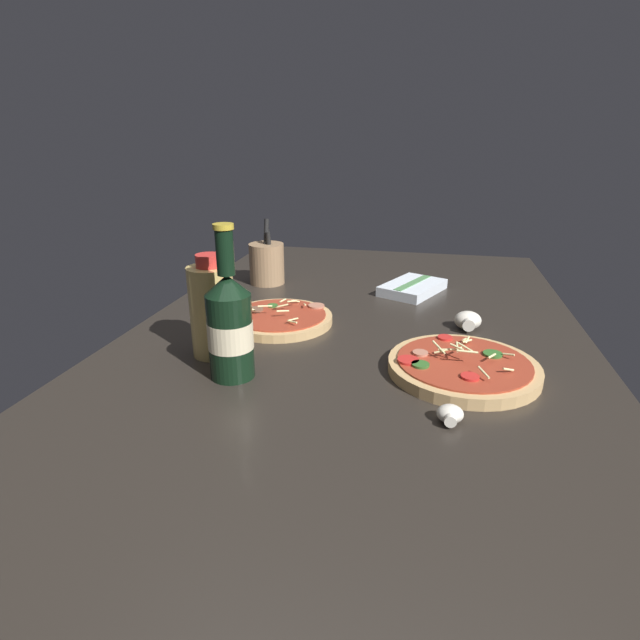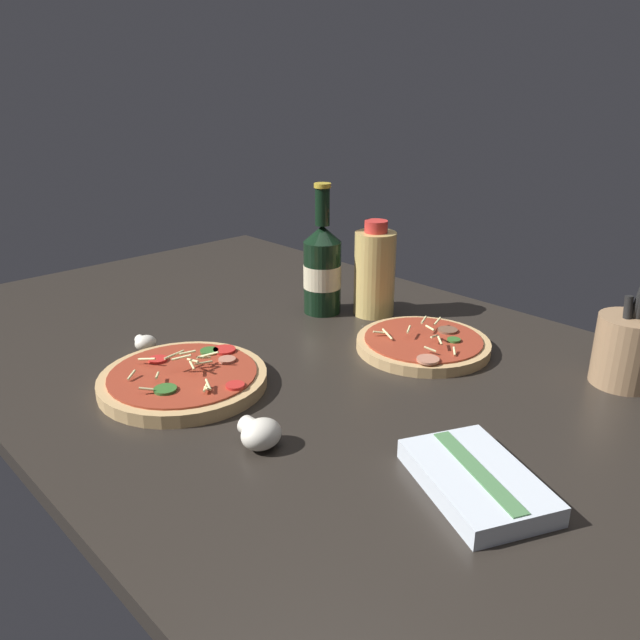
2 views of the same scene
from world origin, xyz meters
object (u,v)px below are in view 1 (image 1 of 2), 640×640
Objects in this scene: oil_bottle at (212,310)px; beer_bottle at (230,325)px; mushroom_right at (468,321)px; utensil_crock at (267,263)px; dish_towel at (413,288)px; pizza_far at (279,318)px; pizza_near at (463,367)px; mushroom_left at (450,414)px.

beer_bottle is at bearing -140.16° from oil_bottle.
utensil_crock is at bearing 64.85° from mushroom_right.
dish_towel is (-0.20, -38.02, -4.28)cm from utensil_crock.
pizza_far is 1.32× the size of utensil_crock.
oil_bottle is at bearing 91.71° from pizza_near.
pizza_far reaches higher than mushroom_left.
oil_bottle is at bearing 158.57° from pizza_far.
oil_bottle is at bearing 143.66° from dish_towel.
dish_towel is at bearing 12.88° from pizza_near.
utensil_crock is at bearing 22.45° from pizza_far.
beer_bottle is at bearing -168.07° from utensil_crock.
beer_bottle reaches higher than pizza_far.
dish_towel is (43.87, 10.03, 0.09)cm from pizza_near.
oil_bottle is 1.08× the size of utensil_crock.
mushroom_left is (-7.06, -34.37, -7.66)cm from beer_bottle.
mushroom_right is at bearing -6.85° from mushroom_left.
pizza_near is at bearing -167.12° from dish_towel.
beer_bottle is at bearing 78.39° from mushroom_left.
pizza_far is 0.90× the size of beer_bottle.
oil_bottle is 4.74× the size of mushroom_left.
mushroom_left is at bearing -133.33° from pizza_far.
pizza_near reaches higher than mushroom_left.
pizza_near is 1.22× the size of dish_towel.
dish_towel is (23.25, 11.95, -0.66)cm from mushroom_right.
pizza_far is 20.01cm from oil_bottle.
oil_bottle is 0.90× the size of dish_towel.
pizza_near is 1.35× the size of oil_bottle.
dish_towel is (45.16, -33.22, -7.18)cm from oil_bottle.
pizza_far is 1.22× the size of oil_bottle.
beer_bottle reaches higher than mushroom_right.
pizza_far is 30.68cm from utensil_crock.
utensil_crock is (45.36, 4.80, -2.91)cm from oil_bottle.
oil_bottle is (-17.31, 6.79, 7.38)cm from pizza_far.
pizza_near is 1.46× the size of utensil_crock.
utensil_crock is 0.84× the size of dish_towel.
utensil_crock is at bearing 47.48° from pizza_near.
utensil_crock is at bearing 89.69° from dish_towel.
beer_bottle reaches higher than dish_towel.
beer_bottle reaches higher than mushroom_left.
pizza_near reaches higher than mushroom_right.
pizza_near is 6.42× the size of mushroom_left.
pizza_near reaches higher than pizza_far.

